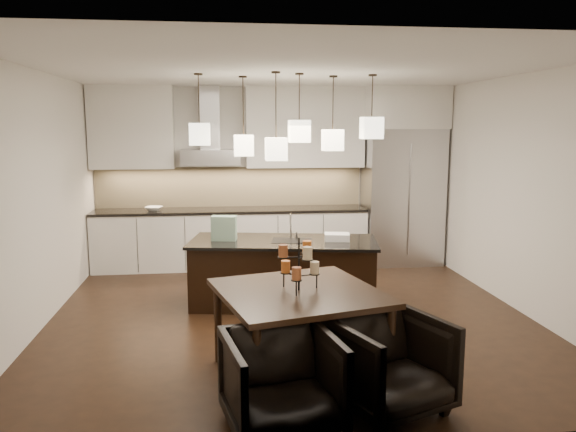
{
  "coord_description": "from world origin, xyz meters",
  "views": [
    {
      "loc": [
        -0.77,
        -6.25,
        2.19
      ],
      "look_at": [
        0.0,
        0.2,
        1.15
      ],
      "focal_mm": 35.0,
      "sensor_mm": 36.0,
      "label": 1
    }
  ],
  "objects": [
    {
      "name": "floor",
      "position": [
        0.0,
        0.0,
        -0.01
      ],
      "size": [
        5.5,
        5.5,
        0.02
      ],
      "primitive_type": "cube",
      "color": "black",
      "rests_on": "ground"
    },
    {
      "name": "ceiling",
      "position": [
        0.0,
        0.0,
        2.81
      ],
      "size": [
        5.5,
        5.5,
        0.02
      ],
      "primitive_type": "cube",
      "color": "white",
      "rests_on": "wall_back"
    },
    {
      "name": "wall_back",
      "position": [
        0.0,
        2.76,
        1.4
      ],
      "size": [
        5.5,
        0.02,
        2.8
      ],
      "primitive_type": "cube",
      "color": "silver",
      "rests_on": "ground"
    },
    {
      "name": "wall_front",
      "position": [
        0.0,
        -2.76,
        1.4
      ],
      "size": [
        5.5,
        0.02,
        2.8
      ],
      "primitive_type": "cube",
      "color": "silver",
      "rests_on": "ground"
    },
    {
      "name": "wall_left",
      "position": [
        -2.76,
        0.0,
        1.4
      ],
      "size": [
        0.02,
        5.5,
        2.8
      ],
      "primitive_type": "cube",
      "color": "silver",
      "rests_on": "ground"
    },
    {
      "name": "wall_right",
      "position": [
        2.76,
        0.0,
        1.4
      ],
      "size": [
        0.02,
        5.5,
        2.8
      ],
      "primitive_type": "cube",
      "color": "silver",
      "rests_on": "ground"
    },
    {
      "name": "refrigerator",
      "position": [
        2.1,
        2.38,
        1.07
      ],
      "size": [
        1.2,
        0.72,
        2.15
      ],
      "primitive_type": "cube",
      "color": "#B7B7BA",
      "rests_on": "floor"
    },
    {
      "name": "fridge_panel",
      "position": [
        2.1,
        2.38,
        2.47
      ],
      "size": [
        1.26,
        0.72,
        0.65
      ],
      "primitive_type": "cube",
      "color": "silver",
      "rests_on": "refrigerator"
    },
    {
      "name": "lower_cabinets",
      "position": [
        -0.62,
        2.43,
        0.44
      ],
      "size": [
        4.21,
        0.62,
        0.88
      ],
      "primitive_type": "cube",
      "color": "silver",
      "rests_on": "floor"
    },
    {
      "name": "countertop",
      "position": [
        -0.62,
        2.43,
        0.9
      ],
      "size": [
        4.21,
        0.66,
        0.04
      ],
      "primitive_type": "cube",
      "color": "black",
      "rests_on": "lower_cabinets"
    },
    {
      "name": "backsplash",
      "position": [
        -0.62,
        2.73,
        1.24
      ],
      "size": [
        4.21,
        0.02,
        0.63
      ],
      "primitive_type": "cube",
      "color": "tan",
      "rests_on": "countertop"
    },
    {
      "name": "upper_cab_left",
      "position": [
        -2.1,
        2.57,
        2.17
      ],
      "size": [
        1.25,
        0.35,
        1.25
      ],
      "primitive_type": "cube",
      "color": "silver",
      "rests_on": "wall_back"
    },
    {
      "name": "upper_cab_right",
      "position": [
        0.55,
        2.57,
        2.17
      ],
      "size": [
        1.85,
        0.35,
        1.25
      ],
      "primitive_type": "cube",
      "color": "silver",
      "rests_on": "wall_back"
    },
    {
      "name": "hood_canopy",
      "position": [
        -0.93,
        2.48,
        1.72
      ],
      "size": [
        0.9,
        0.52,
        0.24
      ],
      "primitive_type": "cube",
      "color": "#B7B7BA",
      "rests_on": "wall_back"
    },
    {
      "name": "hood_chimney",
      "position": [
        -0.93,
        2.59,
        2.32
      ],
      "size": [
        0.3,
        0.28,
        0.96
      ],
      "primitive_type": "cube",
      "color": "#B7B7BA",
      "rests_on": "hood_canopy"
    },
    {
      "name": "fruit_bowl",
      "position": [
        -1.8,
        2.38,
        0.95
      ],
      "size": [
        0.31,
        0.31,
        0.06
      ],
      "primitive_type": "imported",
      "rotation": [
        0.0,
        0.0,
        -0.21
      ],
      "color": "silver",
      "rests_on": "countertop"
    },
    {
      "name": "island_body",
      "position": [
        -0.03,
        0.44,
        0.39
      ],
      "size": [
        2.32,
        1.25,
        0.77
      ],
      "primitive_type": "cube",
      "rotation": [
        0.0,
        0.0,
        -0.17
      ],
      "color": "black",
      "rests_on": "floor"
    },
    {
      "name": "island_top",
      "position": [
        -0.03,
        0.44,
        0.79
      ],
      "size": [
        2.4,
        1.33,
        0.04
      ],
      "primitive_type": "cube",
      "rotation": [
        0.0,
        0.0,
        -0.17
      ],
      "color": "black",
      "rests_on": "island_body"
    },
    {
      "name": "faucet",
      "position": [
        0.07,
        0.52,
        0.98
      ],
      "size": [
        0.12,
        0.22,
        0.33
      ],
      "primitive_type": null,
      "rotation": [
        0.0,
        0.0,
        -0.17
      ],
      "color": "silver",
      "rests_on": "island_top"
    },
    {
      "name": "tote_bag",
      "position": [
        -0.75,
        0.54,
        0.96
      ],
      "size": [
        0.32,
        0.21,
        0.3
      ],
      "primitive_type": "cube",
      "rotation": [
        0.0,
        0.0,
        -0.17
      ],
      "color": "#17563D",
      "rests_on": "island_top"
    },
    {
      "name": "food_container",
      "position": [
        0.62,
        0.35,
        0.85
      ],
      "size": [
        0.33,
        0.26,
        0.09
      ],
      "primitive_type": "cube",
      "rotation": [
        0.0,
        0.0,
        -0.17
      ],
      "color": "silver",
      "rests_on": "island_top"
    },
    {
      "name": "dining_table",
      "position": [
        -0.12,
        -1.61,
        0.39
      ],
      "size": [
        1.6,
        1.6,
        0.79
      ],
      "primitive_type": null,
      "rotation": [
        0.0,
        0.0,
        0.25
      ],
      "color": "black",
      "rests_on": "floor"
    },
    {
      "name": "candelabra",
      "position": [
        -0.12,
        -1.61,
        1.02
      ],
      "size": [
        0.46,
        0.46,
        0.46
      ],
      "primitive_type": null,
      "rotation": [
        0.0,
        0.0,
        0.25
      ],
      "color": "black",
      "rests_on": "dining_table"
    },
    {
      "name": "candle_a",
      "position": [
        0.02,
        -1.57,
        0.98
      ],
      "size": [
        0.1,
        0.1,
        0.11
      ],
      "primitive_type": "cylinder",
      "rotation": [
        0.0,
        0.0,
        0.25
      ],
      "color": "beige",
      "rests_on": "candelabra"
    },
    {
      "name": "candle_b",
      "position": [
        -0.23,
        -1.5,
        0.98
      ],
      "size": [
        0.1,
        0.1,
        0.11
      ],
      "primitive_type": "cylinder",
      "rotation": [
        0.0,
        0.0,
        0.25
      ],
      "color": "orange",
      "rests_on": "candelabra"
    },
    {
      "name": "candle_c",
      "position": [
        -0.16,
        -1.75,
        0.98
      ],
      "size": [
        0.1,
        0.1,
        0.11
      ],
      "primitive_type": "cylinder",
      "rotation": [
        0.0,
        0.0,
        0.25
      ],
      "color": "brown",
      "rests_on": "candelabra"
    },
    {
      "name": "candle_d",
      "position": [
        -0.03,
        -1.49,
        1.14
      ],
      "size": [
        0.1,
        0.1,
        0.11
      ],
      "primitive_type": "cylinder",
      "rotation": [
        0.0,
        0.0,
        0.25
      ],
      "color": "orange",
      "rests_on": "candelabra"
    },
    {
      "name": "candle_e",
      "position": [
        -0.26,
        -1.62,
        1.14
      ],
      "size": [
        0.1,
        0.1,
        0.11
      ],
      "primitive_type": "cylinder",
      "rotation": [
        0.0,
        0.0,
        0.25
      ],
      "color": "brown",
      "rests_on": "candelabra"
    },
    {
      "name": "candle_f",
      "position": [
        -0.07,
        -1.74,
        1.14
      ],
      "size": [
        0.1,
        0.1,
        0.11
      ],
      "primitive_type": "cylinder",
      "rotation": [
        0.0,
        0.0,
        0.25
      ],
      "color": "beige",
      "rests_on": "candelabra"
    },
    {
      "name": "armchair_left",
      "position": [
        -0.37,
        -2.49,
        0.37
      ],
      "size": [
        0.92,
        0.94,
        0.73
      ],
      "primitive_type": "imported",
      "rotation": [
        0.0,
        0.0,
        0.19
      ],
      "color": "black",
      "rests_on": "floor"
    },
    {
      "name": "armchair_right",
      "position": [
        0.5,
        -2.26,
        0.37
      ],
      "size": [
        1.04,
        1.05,
        0.74
      ],
      "primitive_type": "imported",
      "rotation": [
        0.0,
        0.0,
        0.38
      ],
      "color": "black",
      "rests_on": "floor"
    },
    {
      "name": "pendant_a",
      "position": [
        -1.01,
        0.53,
        2.1
      ],
      "size": [
        0.24,
        0.24,
        0.26
      ],
      "primitive_type": "cube",
      "color": "white",
      "rests_on": "ceiling"
    },
    {
      "name": "pendant_b",
      "position": [
        -0.48,
        0.81,
        1.95
      ],
      "size": [
        0.24,
        0.24,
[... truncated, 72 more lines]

